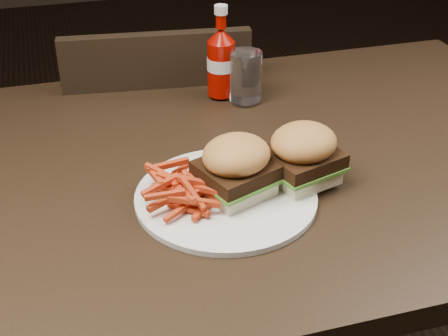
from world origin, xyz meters
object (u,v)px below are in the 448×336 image
object	(u,v)px
chair_far	(160,171)
ketchup_bottle	(221,68)
tumbler	(246,76)
dining_table	(258,164)
plate	(226,197)

from	to	relation	value
chair_far	ketchup_bottle	bearing A→B (deg)	115.73
chair_far	tumbler	xyz separation A→B (m)	(0.13, -0.30, 0.38)
dining_table	chair_far	xyz separation A→B (m)	(-0.09, 0.50, -0.30)
dining_table	plate	size ratio (longest dim) A/B	4.38
dining_table	chair_far	world-z (taller)	dining_table
plate	chair_far	bearing A→B (deg)	89.80
chair_far	dining_table	bearing A→B (deg)	106.98
dining_table	tumbler	world-z (taller)	tumbler
dining_table	ketchup_bottle	distance (m)	0.25
tumbler	plate	bearing A→B (deg)	-112.77
plate	tumbler	bearing A→B (deg)	67.23
tumbler	dining_table	bearing A→B (deg)	-101.33
dining_table	ketchup_bottle	xyz separation A→B (m)	(0.00, 0.24, 0.08)
ketchup_bottle	plate	bearing A→B (deg)	-104.79
chair_far	ketchup_bottle	size ratio (longest dim) A/B	3.73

